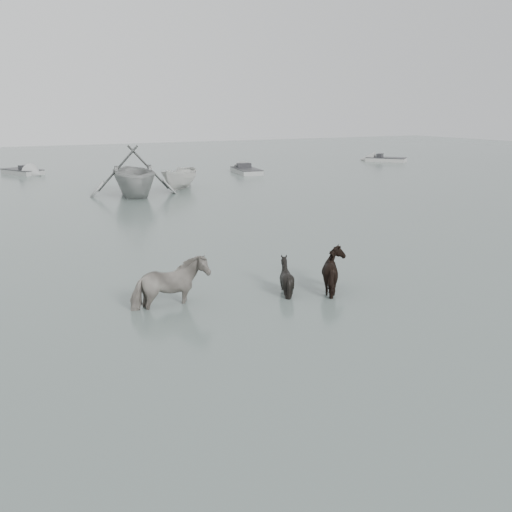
% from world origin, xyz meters
% --- Properties ---
extents(ground, '(140.00, 140.00, 0.00)m').
position_xyz_m(ground, '(0.00, 0.00, 0.00)').
color(ground, '#4E5D56').
rests_on(ground, ground).
extents(pony_pinto, '(2.11, 1.08, 1.73)m').
position_xyz_m(pony_pinto, '(-3.20, -0.26, 0.86)').
color(pony_pinto, black).
rests_on(pony_pinto, ground).
extents(pony_dark, '(1.34, 1.52, 1.42)m').
position_xyz_m(pony_dark, '(1.54, -1.15, 0.71)').
color(pony_dark, black).
rests_on(pony_dark, ground).
extents(pony_black, '(1.50, 1.44, 1.29)m').
position_xyz_m(pony_black, '(0.17, -0.58, 0.64)').
color(pony_black, black).
rests_on(pony_black, ground).
extents(rowboat_trail, '(5.96, 6.66, 3.17)m').
position_xyz_m(rowboat_trail, '(1.36, 19.34, 1.59)').
color(rowboat_trail, '#959795').
rests_on(rowboat_trail, ground).
extents(boat_small, '(3.83, 3.88, 1.53)m').
position_xyz_m(boat_small, '(4.77, 20.85, 0.77)').
color(boat_small, beige).
rests_on(boat_small, ground).
extents(skiff_port, '(2.53, 5.74, 0.75)m').
position_xyz_m(skiff_port, '(12.73, 27.23, 0.38)').
color(skiff_port, '#949795').
rests_on(skiff_port, ground).
extents(skiff_mid, '(3.65, 5.28, 0.75)m').
position_xyz_m(skiff_mid, '(-3.36, 34.86, 0.38)').
color(skiff_mid, gray).
rests_on(skiff_mid, ground).
extents(skiff_star, '(4.58, 5.03, 0.75)m').
position_xyz_m(skiff_star, '(29.47, 30.14, 0.38)').
color(skiff_star, '#AFAEAA').
rests_on(skiff_star, ground).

